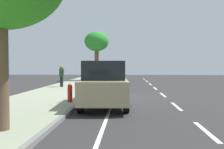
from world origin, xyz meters
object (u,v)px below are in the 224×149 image
(bicycle_at_curb, at_px, (104,84))
(fire_hydrant, at_px, (70,93))
(parked_suv_tan_second, at_px, (104,83))
(cyclist_with_backpack, at_px, (102,75))
(pedestrian_on_phone, at_px, (62,75))
(parked_sedan_red_nearest, at_px, (117,74))
(street_tree_near_cyclist, at_px, (97,42))

(bicycle_at_curb, relative_size, fire_hydrant, 2.02)
(bicycle_at_curb, bearing_deg, parked_suv_tan_second, 95.06)
(parked_suv_tan_second, relative_size, cyclist_with_backpack, 2.82)
(parked_suv_tan_second, relative_size, fire_hydrant, 5.71)
(parked_suv_tan_second, bearing_deg, pedestrian_on_phone, -63.76)
(bicycle_at_curb, height_order, cyclist_with_backpack, cyclist_with_backpack)
(parked_suv_tan_second, height_order, cyclist_with_backpack, parked_suv_tan_second)
(parked_sedan_red_nearest, xyz_separation_m, street_tree_near_cyclist, (2.13, 1.03, 3.49))
(bicycle_at_curb, height_order, pedestrian_on_phone, pedestrian_on_phone)
(street_tree_near_cyclist, bearing_deg, cyclist_with_backpack, 99.64)
(parked_suv_tan_second, distance_m, pedestrian_on_phone, 9.08)
(cyclist_with_backpack, xyz_separation_m, fire_hydrant, (0.67, 8.19, -0.48))
(bicycle_at_curb, height_order, street_tree_near_cyclist, street_tree_near_cyclist)
(parked_sedan_red_nearest, xyz_separation_m, parked_suv_tan_second, (-0.18, 17.59, 0.27))
(cyclist_with_backpack, relative_size, fire_hydrant, 2.02)
(bicycle_at_curb, bearing_deg, parked_sedan_red_nearest, -93.23)
(parked_sedan_red_nearest, bearing_deg, bicycle_at_curb, 86.77)
(parked_suv_tan_second, xyz_separation_m, cyclist_with_backpack, (0.94, -8.53, 0.01))
(cyclist_with_backpack, relative_size, pedestrian_on_phone, 1.04)
(cyclist_with_backpack, distance_m, pedestrian_on_phone, 3.10)
(parked_sedan_red_nearest, distance_m, pedestrian_on_phone, 10.20)
(cyclist_with_backpack, height_order, fire_hydrant, cyclist_with_backpack)
(parked_sedan_red_nearest, bearing_deg, fire_hydrant, 85.26)
(parked_suv_tan_second, bearing_deg, bicycle_at_curb, -84.94)
(parked_sedan_red_nearest, xyz_separation_m, bicycle_at_curb, (0.54, 9.52, -0.39))
(parked_suv_tan_second, relative_size, street_tree_near_cyclist, 0.90)
(street_tree_near_cyclist, xyz_separation_m, pedestrian_on_phone, (1.71, 8.42, -3.19))
(pedestrian_on_phone, distance_m, fire_hydrant, 8.18)
(bicycle_at_curb, relative_size, cyclist_with_backpack, 1.00)
(parked_suv_tan_second, height_order, fire_hydrant, parked_suv_tan_second)
(bicycle_at_curb, xyz_separation_m, street_tree_near_cyclist, (1.59, -8.49, 3.88))
(bicycle_at_curb, relative_size, pedestrian_on_phone, 1.03)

